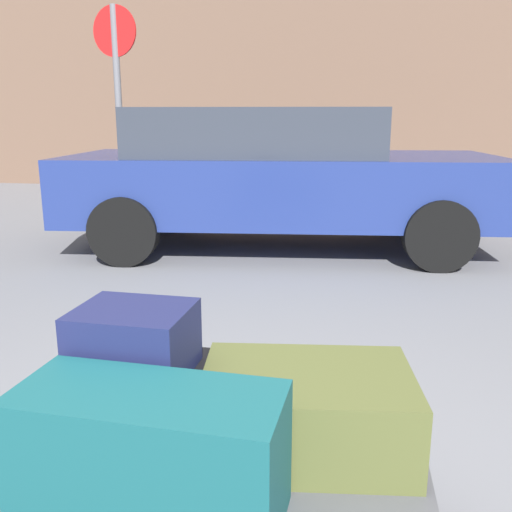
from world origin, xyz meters
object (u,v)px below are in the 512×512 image
object	(u,v)px
duffel_bag_navy_topmost_pile	(134,340)
parked_car	(276,174)
duffel_bag_teal_front_right	(150,455)
no_parking_sign	(118,101)
luggage_cart	(189,494)
suitcase_olive_center	(307,411)
suitcase_black_front_left	(138,406)

from	to	relation	value
duffel_bag_navy_topmost_pile	parked_car	xyz separation A→B (m)	(-0.11, 4.24, 0.08)
duffel_bag_teal_front_right	no_parking_sign	xyz separation A→B (m)	(-1.91, 4.51, 0.98)
luggage_cart	duffel_bag_teal_front_right	size ratio (longest dim) A/B	2.05
duffel_bag_navy_topmost_pile	no_parking_sign	xyz separation A→B (m)	(-1.75, 4.18, 0.82)
luggage_cart	no_parking_sign	world-z (taller)	no_parking_sign
no_parking_sign	suitcase_olive_center	bearing A→B (deg)	-61.20
suitcase_black_front_left	duffel_bag_teal_front_right	size ratio (longest dim) A/B	0.88
luggage_cart	parked_car	size ratio (longest dim) A/B	0.31
suitcase_olive_center	parked_car	size ratio (longest dim) A/B	0.14
luggage_cart	duffel_bag_teal_front_right	world-z (taller)	duffel_bag_teal_front_right
luggage_cart	duffel_bag_navy_topmost_pile	xyz separation A→B (m)	(-0.20, 0.15, 0.40)
duffel_bag_teal_front_right	duffel_bag_navy_topmost_pile	world-z (taller)	duffel_bag_navy_topmost_pile
duffel_bag_teal_front_right	parked_car	xyz separation A→B (m)	(-0.27, 4.57, 0.25)
duffel_bag_navy_topmost_pile	no_parking_sign	distance (m)	4.61
suitcase_black_front_left	parked_car	world-z (taller)	parked_car
parked_car	suitcase_olive_center	bearing A→B (deg)	-81.33
duffel_bag_navy_topmost_pile	duffel_bag_teal_front_right	bearing A→B (deg)	-60.89
duffel_bag_navy_topmost_pile	no_parking_sign	size ratio (longest dim) A/B	0.14
suitcase_black_front_left	luggage_cart	bearing A→B (deg)	-33.80
duffel_bag_navy_topmost_pile	suitcase_olive_center	bearing A→B (deg)	7.30
duffel_bag_teal_front_right	duffel_bag_navy_topmost_pile	xyz separation A→B (m)	(-0.16, 0.33, 0.16)
duffel_bag_teal_front_right	no_parking_sign	world-z (taller)	no_parking_sign
suitcase_black_front_left	duffel_bag_teal_front_right	world-z (taller)	duffel_bag_teal_front_right
duffel_bag_navy_topmost_pile	no_parking_sign	bearing A→B (deg)	115.60
luggage_cart	suitcase_black_front_left	world-z (taller)	suitcase_black_front_left
duffel_bag_teal_front_right	parked_car	distance (m)	4.58
luggage_cart	duffel_bag_teal_front_right	distance (m)	0.30
suitcase_black_front_left	parked_car	xyz separation A→B (m)	(-0.11, 4.24, 0.30)
no_parking_sign	duffel_bag_navy_topmost_pile	bearing A→B (deg)	-67.28
suitcase_black_front_left	duffel_bag_teal_front_right	bearing A→B (deg)	-61.44
parked_car	suitcase_black_front_left	bearing A→B (deg)	-88.45
suitcase_olive_center	suitcase_black_front_left	bearing A→B (deg)	178.24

